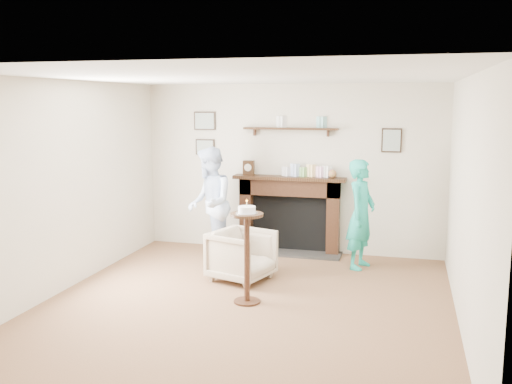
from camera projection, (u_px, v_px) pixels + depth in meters
ground at (245, 306)px, 6.32m from camera, size 5.00×5.00×0.00m
room_shell at (261, 155)px, 6.72m from camera, size 4.54×5.02×2.52m
armchair at (242, 280)px, 7.25m from camera, size 0.88×0.87×0.64m
man at (210, 259)px, 8.22m from camera, size 0.85×0.95×1.61m
woman at (359, 267)px, 7.79m from camera, size 0.49×0.62×1.48m
pedestal_table at (247, 240)px, 6.33m from camera, size 0.37×0.37×1.18m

